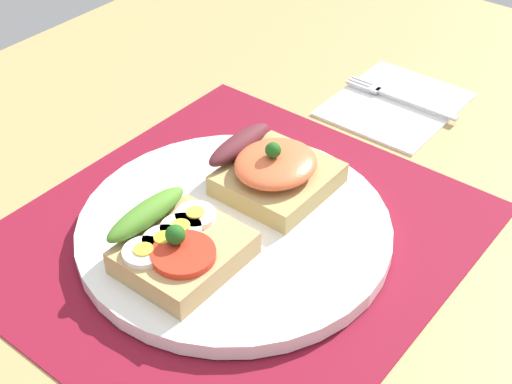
# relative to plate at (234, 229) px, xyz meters

# --- Properties ---
(ground_plane) EXTENTS (1.20, 0.90, 0.03)m
(ground_plane) POSITION_rel_plate_xyz_m (0.00, 0.00, -0.03)
(ground_plane) COLOR tan
(placemat) EXTENTS (0.39, 0.36, 0.00)m
(placemat) POSITION_rel_plate_xyz_m (0.00, 0.00, -0.01)
(placemat) COLOR maroon
(placemat) RESTS_ON ground_plane
(plate) EXTENTS (0.27, 0.27, 0.01)m
(plate) POSITION_rel_plate_xyz_m (0.00, 0.00, 0.00)
(plate) COLOR white
(plate) RESTS_ON placemat
(sandwich_egg_tomato) EXTENTS (0.09, 0.10, 0.04)m
(sandwich_egg_tomato) POSITION_rel_plate_xyz_m (-0.06, 0.00, 0.02)
(sandwich_egg_tomato) COLOR tan
(sandwich_egg_tomato) RESTS_ON plate
(sandwich_salmon) EXTENTS (0.10, 0.10, 0.05)m
(sandwich_salmon) POSITION_rel_plate_xyz_m (0.06, 0.00, 0.03)
(sandwich_salmon) COLOR tan
(sandwich_salmon) RESTS_ON plate
(napkin) EXTENTS (0.15, 0.12, 0.01)m
(napkin) POSITION_rel_plate_xyz_m (0.28, -0.00, -0.01)
(napkin) COLOR white
(napkin) RESTS_ON ground_plane
(fork) EXTENTS (0.02, 0.13, 0.00)m
(fork) POSITION_rel_plate_xyz_m (0.28, 0.00, -0.00)
(fork) COLOR #B7B7BC
(fork) RESTS_ON napkin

